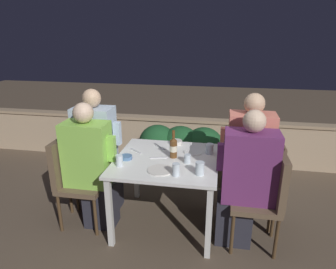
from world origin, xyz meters
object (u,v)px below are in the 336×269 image
(chair_right_near, at_px, (267,192))
(beer_bottle, at_px, (173,147))
(person_purple_stripe, at_px, (245,180))
(chair_right_far, at_px, (265,176))
(person_blue_shirt, at_px, (99,151))
(chair_left_near, at_px, (73,174))
(person_green_blouse, at_px, (91,167))
(chair_left_far, at_px, (82,160))
(person_coral_top, at_px, (246,162))

(chair_right_near, relative_size, beer_bottle, 3.33)
(chair_right_near, bearing_deg, person_purple_stripe, -180.00)
(chair_right_far, bearing_deg, person_blue_shirt, 178.75)
(chair_left_near, height_order, beer_bottle, beer_bottle)
(chair_left_near, relative_size, chair_right_near, 1.00)
(person_green_blouse, xyz_separation_m, chair_left_far, (-0.25, 0.32, -0.09))
(chair_right_far, height_order, person_coral_top, person_coral_top)
(person_green_blouse, distance_m, person_blue_shirt, 0.32)
(person_green_blouse, distance_m, chair_right_far, 1.69)
(person_purple_stripe, bearing_deg, person_green_blouse, 178.89)
(chair_left_near, xyz_separation_m, person_coral_top, (1.67, 0.28, 0.14))
(chair_left_near, relative_size, person_blue_shirt, 0.68)
(person_green_blouse, bearing_deg, chair_right_near, -0.97)
(person_blue_shirt, distance_m, person_purple_stripe, 1.54)
(person_purple_stripe, bearing_deg, person_blue_shirt, 167.10)
(person_green_blouse, xyz_separation_m, person_purple_stripe, (1.44, -0.03, 0.00))
(chair_right_far, bearing_deg, person_coral_top, 180.00)
(person_coral_top, distance_m, beer_bottle, 0.71)
(chair_left_far, bearing_deg, chair_right_near, -10.25)
(chair_left_far, bearing_deg, person_coral_top, -1.25)
(person_green_blouse, distance_m, beer_bottle, 0.82)
(chair_left_far, relative_size, person_blue_shirt, 0.68)
(person_coral_top, bearing_deg, beer_bottle, -172.04)
(chair_right_near, bearing_deg, chair_left_near, 179.13)
(person_blue_shirt, relative_size, person_purple_stripe, 1.04)
(person_green_blouse, bearing_deg, chair_left_near, 180.00)
(person_green_blouse, relative_size, chair_left_far, 1.39)
(chair_right_near, xyz_separation_m, person_coral_top, (-0.18, 0.31, 0.14))
(person_blue_shirt, xyz_separation_m, chair_right_near, (1.70, -0.34, -0.13))
(person_coral_top, bearing_deg, chair_right_near, -59.92)
(chair_left_far, bearing_deg, person_green_blouse, -51.34)
(person_purple_stripe, bearing_deg, chair_left_near, 179.03)
(chair_left_far, height_order, chair_right_near, same)
(chair_left_far, height_order, beer_bottle, beer_bottle)
(chair_left_far, xyz_separation_m, beer_bottle, (1.03, -0.13, 0.28))
(chair_left_near, height_order, person_blue_shirt, person_blue_shirt)
(chair_left_near, bearing_deg, chair_left_far, 99.35)
(person_blue_shirt, bearing_deg, beer_bottle, -9.23)
(chair_left_far, xyz_separation_m, person_blue_shirt, (0.20, 0.00, 0.13))
(person_blue_shirt, distance_m, beer_bottle, 0.85)
(chair_left_far, distance_m, chair_right_far, 1.92)
(chair_right_near, xyz_separation_m, chair_right_far, (0.02, 0.31, 0.00))
(person_coral_top, bearing_deg, person_purple_stripe, -94.29)
(chair_right_far, distance_m, person_coral_top, 0.24)
(chair_left_near, xyz_separation_m, chair_right_far, (1.86, 0.28, 0.00))
(person_blue_shirt, relative_size, beer_bottle, 4.88)
(person_green_blouse, relative_size, beer_bottle, 4.64)
(chair_right_near, height_order, beer_bottle, beer_bottle)
(person_green_blouse, distance_m, chair_right_near, 1.65)
(person_purple_stripe, xyz_separation_m, chair_right_far, (0.22, 0.31, -0.09))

